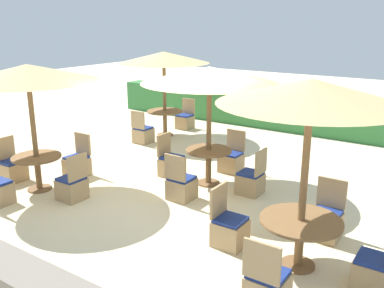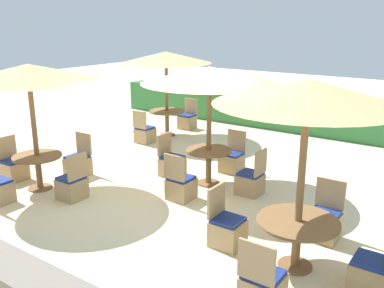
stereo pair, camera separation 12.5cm
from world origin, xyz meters
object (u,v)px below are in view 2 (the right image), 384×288
Objects in this scene: patio_chair_back_left_south at (145,133)px; parasol_front_left at (28,73)px; round_table_back_left at (167,116)px; patio_chair_center_north at (232,160)px; patio_chair_front_left_east at (72,186)px; patio_chair_front_left_west at (14,168)px; patio_chair_front_right_south at (262,287)px; round_table_front_right at (297,230)px; round_table_center at (209,158)px; patio_chair_front_right_east at (372,273)px; patio_chair_center_west at (172,164)px; patio_chair_front_right_north at (324,223)px; patio_chair_front_left_north at (78,164)px; round_table_front_left at (38,163)px; patio_chair_center_south at (181,186)px; patio_chair_center_east at (251,181)px; parasol_center at (210,75)px; parasol_back_left at (166,58)px; patio_chair_front_right_west at (227,229)px; patio_chair_back_left_north at (187,120)px.

patio_chair_back_left_south is 0.35× the size of parasol_front_left.
round_table_back_left is 3.59m from patio_chair_center_north.
patio_chair_front_left_east is 1.00× the size of patio_chair_center_north.
patio_chair_front_left_west is at bearing -96.27° from patio_chair_back_left_south.
patio_chair_front_right_south is 6.31m from patio_chair_front_left_west.
round_table_center is (-2.69, 1.95, -0.01)m from round_table_front_right.
patio_chair_front_right_east is (1.00, 1.06, 0.00)m from patio_chair_front_right_south.
patio_chair_front_left_east is at bearing -20.34° from patio_chair_center_west.
patio_chair_front_right_north is 5.39m from patio_chair_front_left_north.
patio_chair_center_south reaches higher than round_table_front_left.
patio_chair_center_east is at bearing 131.10° from round_table_front_right.
patio_chair_center_east is (0.98, 0.01, -0.30)m from round_table_center.
parasol_front_left is 3.89m from round_table_center.
patio_chair_center_west is (-4.62, 1.89, 0.00)m from patio_chair_front_right_east.
round_table_front_left is at bearing 92.48° from patio_chair_front_left_east.
patio_chair_center_north is (3.60, 3.12, 0.00)m from patio_chair_front_left_west.
patio_chair_back_left_south is 4.36m from parasol_front_left.
patio_chair_front_right_east is 6.37m from round_table_front_left.
parasol_center is 2.93× the size of patio_chair_center_east.
patio_chair_front_left_west and patio_chair_center_east have the same top height.
patio_chair_front_left_west is 4.76m from patio_chair_center_north.
patio_chair_center_east is (0.95, -0.93, 0.00)m from patio_chair_center_north.
parasol_back_left is at bearing -82.58° from patio_chair_front_left_north.
patio_chair_front_right_west is at bearing 42.85° from patio_chair_front_right_north.
patio_chair_center_south is at bearing 75.35° from patio_chair_front_right_east.
round_table_center is (3.13, -2.60, -1.71)m from parasol_back_left.
parasol_back_left is at bearing 95.52° from round_table_front_left.
patio_chair_front_left_west is at bearing -177.90° from round_table_front_right.
patio_chair_front_right_west reaches higher than round_table_front_left.
round_table_center is (2.67, 2.19, 0.02)m from round_table_front_left.
patio_chair_front_right_south is 1.00× the size of patio_chair_center_north.
patio_chair_front_left_east and patio_chair_center_south have the same top height.
round_table_front_right is at bearing 2.58° from parasol_front_left.
round_table_center reaches higher than round_table_front_left.
patio_chair_front_left_east is (0.96, 0.04, -2.08)m from parasol_front_left.
patio_chair_back_left_south is 4.07m from patio_chair_center_south.
patio_chair_back_left_south is 1.00× the size of patio_chair_center_north.
round_table_center is (2.67, 2.19, -1.78)m from parasol_front_left.
patio_chair_front_right_north is at bearing -18.56° from round_table_center.
round_table_center is at bearing -27.00° from patio_chair_back_left_south.
patio_chair_front_right_west is 4.29m from round_table_front_left.
round_table_center is at bearing -155.38° from patio_chair_front_left_north.
patio_chair_back_left_north and patio_chair_center_east have the same top height.
patio_chair_front_left_north is 0.34× the size of parasol_center.
round_table_front_left is (0.00, 0.00, -1.81)m from parasol_front_left.
round_table_front_right is at bearing 89.79° from patio_chair_front_right_south.
parasol_center is 2.93× the size of patio_chair_center_south.
patio_chair_back_left_north is 1.00× the size of patio_chair_front_left_east.
round_table_back_left is (0.00, -0.00, -1.69)m from parasol_back_left.
patio_chair_center_east is at bearing -162.63° from patio_chair_front_right_west.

